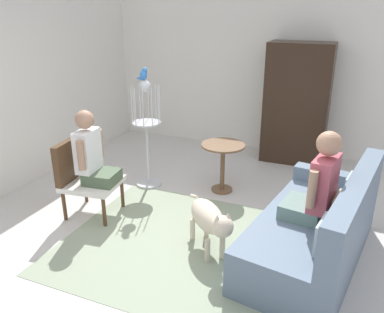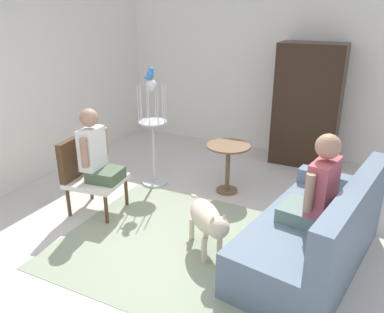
{
  "view_description": "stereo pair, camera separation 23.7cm",
  "coord_description": "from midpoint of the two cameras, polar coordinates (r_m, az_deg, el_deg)",
  "views": [
    {
      "loc": [
        1.37,
        -3.17,
        2.37
      ],
      "look_at": [
        -0.06,
        0.29,
        0.92
      ],
      "focal_mm": 36.5,
      "sensor_mm": 36.0,
      "label": 1
    },
    {
      "loc": [
        1.59,
        -3.07,
        2.37
      ],
      "look_at": [
        -0.06,
        0.29,
        0.92
      ],
      "focal_mm": 36.5,
      "sensor_mm": 36.0,
      "label": 2
    }
  ],
  "objects": [
    {
      "name": "ground_plane",
      "position": [
        4.19,
        -2.39,
        -13.29
      ],
      "size": [
        8.0,
        8.0,
        0.0
      ],
      "primitive_type": "plane",
      "color": "beige"
    },
    {
      "name": "back_wall",
      "position": [
        6.75,
        9.88,
        12.37
      ],
      "size": [
        6.02,
        0.12,
        2.73
      ],
      "primitive_type": "cube",
      "color": "silver",
      "rests_on": "ground"
    },
    {
      "name": "area_rug",
      "position": [
        4.22,
        -2.16,
        -12.88
      ],
      "size": [
        2.61,
        2.16,
        0.01
      ],
      "primitive_type": "cube",
      "color": "gray",
      "rests_on": "ground"
    },
    {
      "name": "couch",
      "position": [
        4.02,
        16.26,
        -10.36
      ],
      "size": [
        1.22,
        2.04,
        0.94
      ],
      "color": "slate",
      "rests_on": "ground"
    },
    {
      "name": "armchair",
      "position": [
        4.83,
        -17.16,
        -2.34
      ],
      "size": [
        0.68,
        0.65,
        0.92
      ],
      "color": "#4C331E",
      "rests_on": "ground"
    },
    {
      "name": "person_on_couch",
      "position": [
        3.78,
        16.24,
        -4.03
      ],
      "size": [
        0.51,
        0.56,
        0.89
      ],
      "color": "slate"
    },
    {
      "name": "person_on_armchair",
      "position": [
        4.66,
        -15.88,
        0.4
      ],
      "size": [
        0.47,
        0.5,
        0.86
      ],
      "color": "#4B5E44"
    },
    {
      "name": "round_end_table",
      "position": [
        5.19,
        3.22,
        -0.22
      ],
      "size": [
        0.58,
        0.58,
        0.67
      ],
      "color": "brown",
      "rests_on": "ground"
    },
    {
      "name": "dog",
      "position": [
        3.94,
        0.85,
        -9.1
      ],
      "size": [
        0.68,
        0.72,
        0.6
      ],
      "color": "beige",
      "rests_on": "ground"
    },
    {
      "name": "bird_cage_stand",
      "position": [
        5.33,
        -7.88,
        3.28
      ],
      "size": [
        0.39,
        0.39,
        1.48
      ],
      "color": "silver",
      "rests_on": "ground"
    },
    {
      "name": "parrot",
      "position": [
        5.14,
        -8.42,
        11.81
      ],
      "size": [
        0.17,
        0.1,
        0.16
      ],
      "color": "blue",
      "rests_on": "bird_cage_stand"
    },
    {
      "name": "armoire_cabinet",
      "position": [
        6.33,
        14.02,
        7.48
      ],
      "size": [
        0.97,
        0.56,
        1.87
      ],
      "primitive_type": "cube",
      "color": "black",
      "rests_on": "ground"
    }
  ]
}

